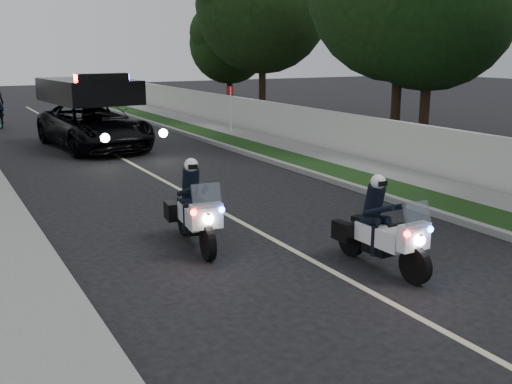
% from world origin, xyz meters
% --- Properties ---
extents(ground, '(120.00, 120.00, 0.00)m').
position_xyz_m(ground, '(0.00, 0.00, 0.00)').
color(ground, black).
rests_on(ground, ground).
extents(curb_right, '(0.20, 60.00, 0.15)m').
position_xyz_m(curb_right, '(4.10, 10.00, 0.07)').
color(curb_right, gray).
rests_on(curb_right, ground).
extents(grass_verge, '(1.20, 60.00, 0.16)m').
position_xyz_m(grass_verge, '(4.80, 10.00, 0.08)').
color(grass_verge, '#193814').
rests_on(grass_verge, ground).
extents(sidewalk_right, '(1.40, 60.00, 0.16)m').
position_xyz_m(sidewalk_right, '(6.10, 10.00, 0.08)').
color(sidewalk_right, gray).
rests_on(sidewalk_right, ground).
extents(property_wall, '(0.22, 60.00, 1.50)m').
position_xyz_m(property_wall, '(7.10, 10.00, 0.75)').
color(property_wall, beige).
rests_on(property_wall, ground).
extents(curb_left, '(0.20, 60.00, 0.15)m').
position_xyz_m(curb_left, '(-4.10, 10.00, 0.07)').
color(curb_left, gray).
rests_on(curb_left, ground).
extents(lane_marking, '(0.12, 50.00, 0.01)m').
position_xyz_m(lane_marking, '(0.00, 10.00, 0.00)').
color(lane_marking, '#BFB78C').
rests_on(lane_marking, ground).
extents(police_moto_left, '(0.95, 2.07, 1.70)m').
position_xyz_m(police_moto_left, '(-1.51, 3.61, 0.00)').
color(police_moto_left, silver).
rests_on(police_moto_left, ground).
extents(police_moto_right, '(0.74, 1.95, 1.64)m').
position_xyz_m(police_moto_right, '(0.81, 0.97, 0.00)').
color(police_moto_right, white).
rests_on(police_moto_right, ground).
extents(police_suv, '(3.46, 6.50, 3.04)m').
position_xyz_m(police_suv, '(-0.24, 16.22, 0.00)').
color(police_suv, black).
rests_on(police_suv, ground).
extents(sign_post, '(0.39, 0.39, 2.18)m').
position_xyz_m(sign_post, '(6.00, 17.11, 0.00)').
color(sign_post, '#9D0D0B').
rests_on(sign_post, ground).
extents(tree_right_b, '(8.12, 8.12, 11.42)m').
position_xyz_m(tree_right_b, '(9.75, 10.71, 0.00)').
color(tree_right_b, '#1C3C14').
rests_on(tree_right_b, ground).
extents(tree_right_c, '(7.34, 7.34, 10.19)m').
position_xyz_m(tree_right_c, '(10.17, 9.63, 0.00)').
color(tree_right_c, black).
rests_on(tree_right_c, ground).
extents(tree_right_d, '(6.90, 6.90, 11.28)m').
position_xyz_m(tree_right_d, '(9.63, 20.71, 0.00)').
color(tree_right_d, '#1B3612').
rests_on(tree_right_d, ground).
extents(tree_right_e, '(4.88, 4.88, 7.75)m').
position_xyz_m(tree_right_e, '(10.19, 25.65, 0.00)').
color(tree_right_e, '#1A3510').
rests_on(tree_right_e, ground).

